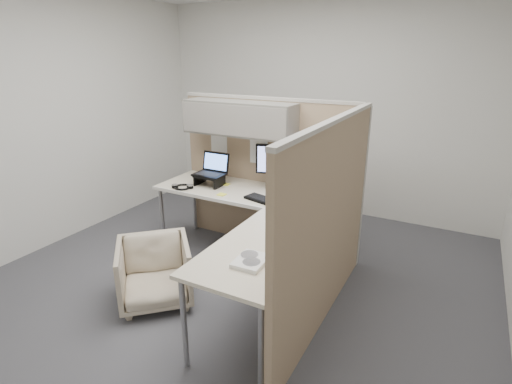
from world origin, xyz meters
The scene contains 18 objects.
ground centered at (0.00, 0.00, 0.00)m, with size 4.50×4.50×0.00m, color #424147.
partition_back centered at (-0.22, 0.83, 1.10)m, with size 2.00×0.36×1.63m.
partition_right centered at (0.90, -0.07, 0.82)m, with size 0.07×2.03×1.63m.
desk centered at (0.12, 0.13, 0.69)m, with size 2.00×1.98×0.73m.
office_chair centered at (-0.46, -0.55, 0.30)m, with size 0.59×0.55×0.61m, color #B4AC8F.
monitor_left centered at (0.09, 0.72, 1.00)m, with size 0.43×0.20×0.47m.
monitor_right centered at (0.64, 0.56, 1.00)m, with size 0.34×0.33×0.47m.
laptop_station centered at (-0.59, 0.54, 0.86)m, with size 0.32×0.27×0.33m.
keyboard centered at (0.16, 0.35, 0.74)m, with size 0.45×0.15×0.02m, color black.
mouse centered at (0.45, 0.35, 0.75)m, with size 0.10×0.06×0.03m, color black.
travel_mug centered at (0.44, 0.59, 0.82)m, with size 0.08×0.08×0.17m.
soda_can_green centered at (0.71, 0.25, 0.79)m, with size 0.07×0.07×0.12m, color #B21E1E.
soda_can_silver centered at (0.59, 0.43, 0.79)m, with size 0.07×0.07×0.12m, color black.
sticky_note_c centered at (-0.45, 0.60, 0.73)m, with size 0.08×0.08×0.01m, color #F9F941.
sticky_note_a centered at (-0.32, 0.32, 0.73)m, with size 0.08×0.08×0.01m, color #F9F941.
headphones centered at (-0.78, 0.30, 0.74)m, with size 0.24×0.24×0.03m.
paper_stack centered at (0.58, -0.72, 0.75)m, with size 0.21×0.26×0.03m.
desk_clock centered at (0.65, -0.36, 0.77)m, with size 0.06×0.10×0.09m.
Camera 1 is at (1.72, -2.78, 2.06)m, focal length 28.00 mm.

